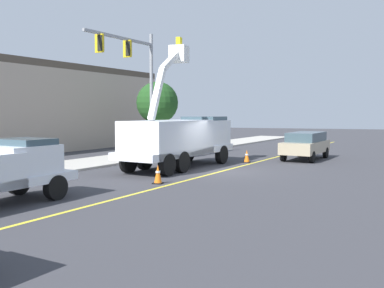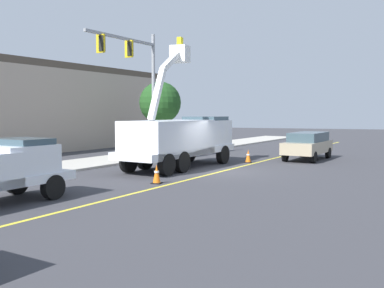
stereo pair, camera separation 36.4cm
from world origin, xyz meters
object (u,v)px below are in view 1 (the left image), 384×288
at_px(utility_bucket_truck, 180,137).
at_px(traffic_cone_mid_rear, 247,156).
at_px(traffic_signal_mast, 135,71).
at_px(passing_minivan, 306,144).
at_px(traffic_cone_mid_front, 158,174).

bearing_deg(utility_bucket_truck, traffic_cone_mid_rear, -40.19).
bearing_deg(traffic_signal_mast, passing_minivan, -69.76).
distance_m(passing_minivan, traffic_cone_mid_rear, 4.23).
bearing_deg(traffic_cone_mid_front, passing_minivan, -23.83).
bearing_deg(traffic_cone_mid_rear, utility_bucket_truck, 139.81).
bearing_deg(passing_minivan, traffic_signal_mast, 110.24).
height_order(utility_bucket_truck, traffic_cone_mid_rear, utility_bucket_truck).
distance_m(utility_bucket_truck, passing_minivan, 8.68).
bearing_deg(traffic_cone_mid_rear, traffic_cone_mid_front, 167.49).
xyz_separation_m(traffic_cone_mid_rear, traffic_signal_mast, (-0.87, 6.75, 5.08)).
relative_size(utility_bucket_truck, traffic_signal_mast, 1.08).
bearing_deg(passing_minivan, traffic_cone_mid_rear, 131.50).
height_order(passing_minivan, traffic_signal_mast, traffic_signal_mast).
relative_size(passing_minivan, traffic_cone_mid_rear, 6.77).
height_order(passing_minivan, traffic_cone_mid_rear, passing_minivan).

